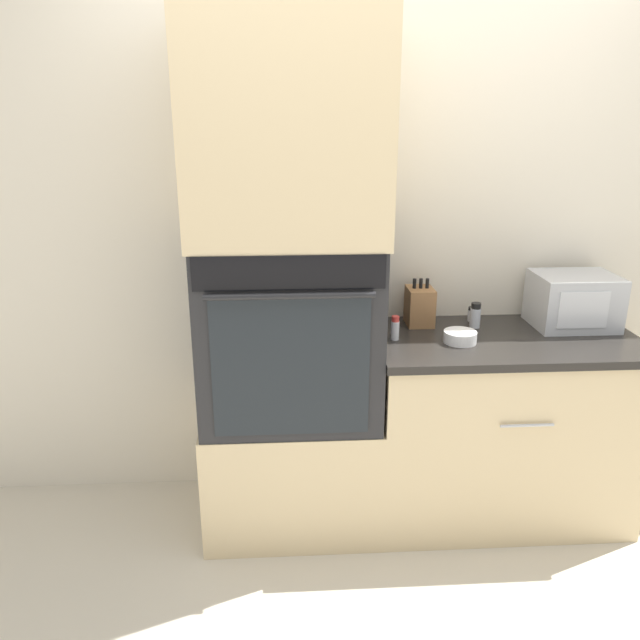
# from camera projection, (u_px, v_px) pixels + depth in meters

# --- Properties ---
(ground_plane) EXTENTS (12.00, 12.00, 0.00)m
(ground_plane) POSITION_uv_depth(u_px,v_px,m) (382.00, 553.00, 2.67)
(ground_plane) COLOR beige
(wall_back) EXTENTS (8.00, 0.05, 2.50)m
(wall_back) POSITION_uv_depth(u_px,v_px,m) (370.00, 236.00, 2.87)
(wall_back) COLOR beige
(wall_back) RESTS_ON ground_plane
(oven_cabinet_base) EXTENTS (0.76, 0.60, 0.54)m
(oven_cabinet_base) POSITION_uv_depth(u_px,v_px,m) (292.00, 463.00, 2.84)
(oven_cabinet_base) COLOR beige
(oven_cabinet_base) RESTS_ON ground_plane
(wall_oven) EXTENTS (0.74, 0.64, 0.76)m
(wall_oven) POSITION_uv_depth(u_px,v_px,m) (289.00, 328.00, 2.63)
(wall_oven) COLOR black
(wall_oven) RESTS_ON oven_cabinet_base
(oven_cabinet_upper) EXTENTS (0.76, 0.60, 0.87)m
(oven_cabinet_upper) POSITION_uv_depth(u_px,v_px,m) (286.00, 126.00, 2.38)
(oven_cabinet_upper) COLOR beige
(oven_cabinet_upper) RESTS_ON wall_oven
(counter_unit) EXTENTS (1.15, 0.63, 0.86)m
(counter_unit) POSITION_uv_depth(u_px,v_px,m) (498.00, 425.00, 2.85)
(counter_unit) COLOR beige
(counter_unit) RESTS_ON ground_plane
(microwave) EXTENTS (0.36, 0.29, 0.24)m
(microwave) POSITION_uv_depth(u_px,v_px,m) (573.00, 300.00, 2.81)
(microwave) COLOR #B2B5BA
(microwave) RESTS_ON counter_unit
(knife_block) EXTENTS (0.12, 0.15, 0.22)m
(knife_block) POSITION_uv_depth(u_px,v_px,m) (420.00, 306.00, 2.84)
(knife_block) COLOR olive
(knife_block) RESTS_ON counter_unit
(bowl) EXTENTS (0.14, 0.14, 0.05)m
(bowl) POSITION_uv_depth(u_px,v_px,m) (460.00, 337.00, 2.63)
(bowl) COLOR white
(bowl) RESTS_ON counter_unit
(condiment_jar_near) EXTENTS (0.04, 0.04, 0.07)m
(condiment_jar_near) POSITION_uv_depth(u_px,v_px,m) (472.00, 314.00, 2.90)
(condiment_jar_near) COLOR silver
(condiment_jar_near) RESTS_ON counter_unit
(condiment_jar_mid) EXTENTS (0.04, 0.04, 0.11)m
(condiment_jar_mid) POSITION_uv_depth(u_px,v_px,m) (395.00, 328.00, 2.66)
(condiment_jar_mid) COLOR silver
(condiment_jar_mid) RESTS_ON counter_unit
(condiment_jar_far) EXTENTS (0.05, 0.05, 0.11)m
(condiment_jar_far) POSITION_uv_depth(u_px,v_px,m) (475.00, 315.00, 2.81)
(condiment_jar_far) COLOR silver
(condiment_jar_far) RESTS_ON counter_unit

